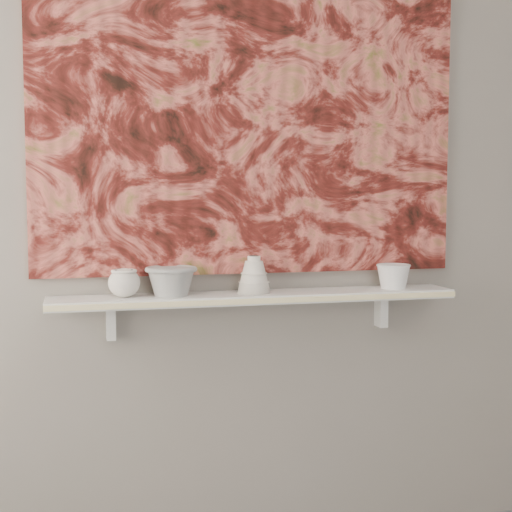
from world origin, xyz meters
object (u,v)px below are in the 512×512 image
object	(u,v)px
bell_vessel	(254,274)
bowl_white	(393,276)
painting	(251,115)
bowl_grey	(171,281)
shelf	(257,297)
cup_cream	(124,283)

from	to	relation	value
bell_vessel	bowl_white	xyz separation A→B (m)	(0.52, 0.00, -0.02)
painting	bowl_grey	xyz separation A→B (m)	(-0.29, -0.08, -0.56)
shelf	bowl_grey	size ratio (longest dim) A/B	8.05
bowl_grey	bell_vessel	world-z (taller)	bell_vessel
shelf	cup_cream	bearing A→B (deg)	180.00
painting	cup_cream	size ratio (longest dim) A/B	14.41
bowl_white	bowl_grey	bearing A→B (deg)	180.00
bowl_grey	bowl_white	xyz separation A→B (m)	(0.80, 0.00, -0.01)
shelf	cup_cream	size ratio (longest dim) A/B	13.45
bowl_grey	bowl_white	distance (m)	0.80
cup_cream	bowl_white	size ratio (longest dim) A/B	0.85
painting	bell_vessel	distance (m)	0.55
bowl_white	bell_vessel	bearing A→B (deg)	180.00
painting	bell_vessel	xyz separation A→B (m)	(-0.01, -0.08, -0.55)
bell_vessel	bowl_white	distance (m)	0.52
cup_cream	shelf	bearing A→B (deg)	0.00
cup_cream	painting	bearing A→B (deg)	10.19
painting	cup_cream	distance (m)	0.72
cup_cream	bowl_white	xyz separation A→B (m)	(0.95, 0.00, -0.00)
cup_cream	bell_vessel	world-z (taller)	bell_vessel
painting	bowl_white	world-z (taller)	painting
bowl_grey	bell_vessel	xyz separation A→B (m)	(0.28, 0.00, 0.01)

